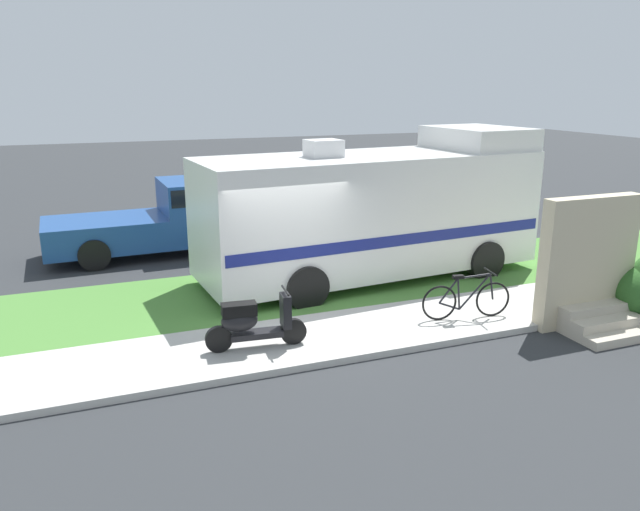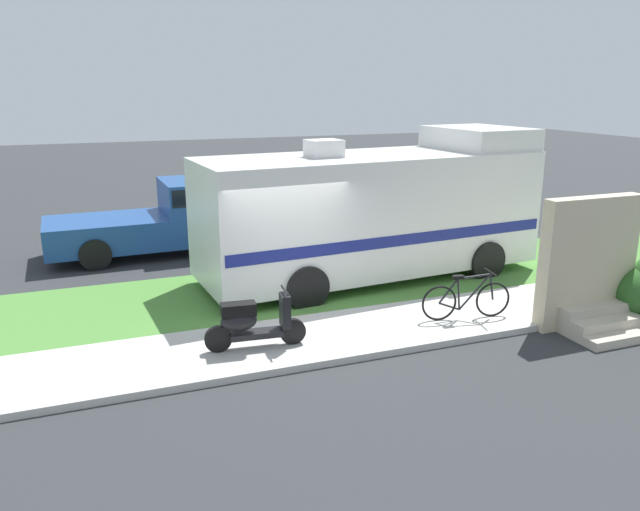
{
  "view_description": "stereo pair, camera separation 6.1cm",
  "coord_description": "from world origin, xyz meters",
  "px_view_note": "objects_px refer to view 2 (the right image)",
  "views": [
    {
      "loc": [
        -3.49,
        -10.4,
        4.31
      ],
      "look_at": [
        0.64,
        0.3,
        1.1
      ],
      "focal_mm": 34.46,
      "sensor_mm": 36.0,
      "label": 1
    },
    {
      "loc": [
        -3.44,
        -10.43,
        4.31
      ],
      "look_at": [
        0.64,
        0.3,
        1.1
      ],
      "focal_mm": 34.46,
      "sensor_mm": 36.0,
      "label": 2
    }
  ],
  "objects_px": {
    "scooter": "(252,322)",
    "bicycle": "(466,299)",
    "motorhome_rv": "(375,211)",
    "pickup_truck_near": "(178,214)",
    "bottle_green": "(584,291)"
  },
  "relations": [
    {
      "from": "scooter",
      "to": "motorhome_rv",
      "type": "bearing_deg",
      "value": 39.83
    },
    {
      "from": "motorhome_rv",
      "to": "bottle_green",
      "type": "height_order",
      "value": "motorhome_rv"
    },
    {
      "from": "motorhome_rv",
      "to": "bottle_green",
      "type": "distance_m",
      "value": 4.68
    },
    {
      "from": "bicycle",
      "to": "pickup_truck_near",
      "type": "height_order",
      "value": "pickup_truck_near"
    },
    {
      "from": "motorhome_rv",
      "to": "bottle_green",
      "type": "bearing_deg",
      "value": -41.35
    },
    {
      "from": "scooter",
      "to": "bottle_green",
      "type": "height_order",
      "value": "scooter"
    },
    {
      "from": "pickup_truck_near",
      "to": "bottle_green",
      "type": "xyz_separation_m",
      "value": [
        7.17,
        -6.98,
        -0.78
      ]
    },
    {
      "from": "scooter",
      "to": "bicycle",
      "type": "relative_size",
      "value": 0.99
    },
    {
      "from": "motorhome_rv",
      "to": "scooter",
      "type": "bearing_deg",
      "value": -140.17
    },
    {
      "from": "scooter",
      "to": "bicycle",
      "type": "xyz_separation_m",
      "value": [
        4.03,
        -0.12,
        -0.08
      ]
    },
    {
      "from": "scooter",
      "to": "pickup_truck_near",
      "type": "distance_m",
      "value": 7.1
    },
    {
      "from": "motorhome_rv",
      "to": "scooter",
      "type": "height_order",
      "value": "motorhome_rv"
    },
    {
      "from": "scooter",
      "to": "bicycle",
      "type": "bearing_deg",
      "value": -1.68
    },
    {
      "from": "bicycle",
      "to": "bottle_green",
      "type": "xyz_separation_m",
      "value": [
        3.0,
        0.22,
        -0.28
      ]
    },
    {
      "from": "pickup_truck_near",
      "to": "motorhome_rv",
      "type": "bearing_deg",
      "value": -46.59
    }
  ]
}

